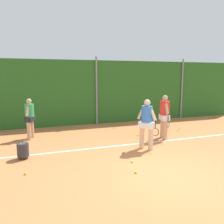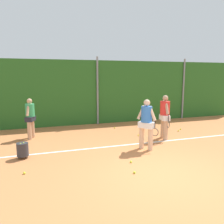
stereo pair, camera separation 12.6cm
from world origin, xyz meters
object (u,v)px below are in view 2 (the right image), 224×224
Objects in this scene: player_foreground_near at (147,122)px; tennis_ball_2 at (24,173)px; tennis_ball_3 at (180,129)px; tennis_ball_9 at (134,172)px; player_backcourt_far at (30,116)px; tennis_ball_4 at (178,131)px; tennis_ball_6 at (138,135)px; tennis_ball_7 at (115,128)px; tennis_ball_5 at (131,162)px; player_midcourt at (165,115)px; ball_hopper at (23,149)px.

tennis_ball_2 is (-4.02, -0.87, -0.96)m from player_foreground_near.
tennis_ball_2 is at bearing -113.99° from player_foreground_near.
tennis_ball_3 is 5.68m from tennis_ball_9.
tennis_ball_9 is (2.80, -0.89, 0.00)m from tennis_ball_2.
player_foreground_near is 4.77m from player_backcourt_far.
tennis_ball_3 is at bearing 41.32° from tennis_ball_4.
tennis_ball_2 is at bearing -150.18° from tennis_ball_6.
tennis_ball_3 is 3.19m from tennis_ball_7.
player_backcourt_far is at bearing 174.76° from tennis_ball_3.
player_backcourt_far is 4.84m from tennis_ball_5.
player_midcourt is 3.51× the size of ball_hopper.
player_midcourt is at bearing -60.97° from tennis_ball_7.
player_foreground_near is 26.95× the size of tennis_ball_4.
player_midcourt is 2.92m from tennis_ball_7.
player_foreground_near is 1.73m from tennis_ball_5.
tennis_ball_4 is at bearing 102.89° from player_backcourt_far.
player_midcourt reaches higher than tennis_ball_3.
player_midcourt is 5.75m from tennis_ball_2.
tennis_ball_6 is at bearing 127.60° from player_foreground_near.
tennis_ball_4 is at bearing -138.68° from tennis_ball_3.
tennis_ball_4 is at bearing 38.64° from tennis_ball_5.
player_foreground_near is 1.06× the size of player_backcourt_far.
player_midcourt is 27.32× the size of tennis_ball_9.
tennis_ball_6 is (0.50, 1.72, -0.96)m from player_foreground_near.
tennis_ball_3 is (7.03, 1.73, -0.26)m from ball_hopper.
ball_hopper is (-0.22, -2.36, -0.65)m from player_backcourt_far.
player_backcourt_far is at bearing 172.20° from tennis_ball_4.
player_foreground_near is 26.95× the size of tennis_ball_7.
tennis_ball_2 is at bearing 18.65° from player_backcourt_far.
tennis_ball_7 is at bearing 143.93° from player_foreground_near.
tennis_ball_3 is 2.46m from tennis_ball_6.
tennis_ball_5 is at bearing -141.36° from tennis_ball_4.
player_midcourt reaches higher than tennis_ball_6.
player_foreground_near is at bearing 12.25° from tennis_ball_2.
tennis_ball_3 is 1.00× the size of tennis_ball_6.
ball_hopper reaches higher than tennis_ball_9.
player_backcourt_far reaches higher than tennis_ball_3.
tennis_ball_2 is 1.00× the size of tennis_ball_5.
tennis_ball_4 is (-0.30, -0.27, 0.00)m from tennis_ball_3.
player_backcourt_far reaches higher than tennis_ball_7.
tennis_ball_7 is (4.10, 3.00, -0.26)m from ball_hopper.
tennis_ball_3 is (6.81, -0.62, -0.91)m from player_backcourt_far.
tennis_ball_2 is 7.18m from tennis_ball_4.
player_backcourt_far reaches higher than tennis_ball_4.
tennis_ball_9 is at bearing -30.46° from player_midcourt.
tennis_ball_7 is at bearing 106.70° from tennis_ball_6.
tennis_ball_2 is 1.00× the size of tennis_ball_6.
player_midcourt is 5.51m from ball_hopper.
player_foreground_near is 26.95× the size of tennis_ball_5.
tennis_ball_4 is (1.29, 0.87, -0.98)m from player_midcourt.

